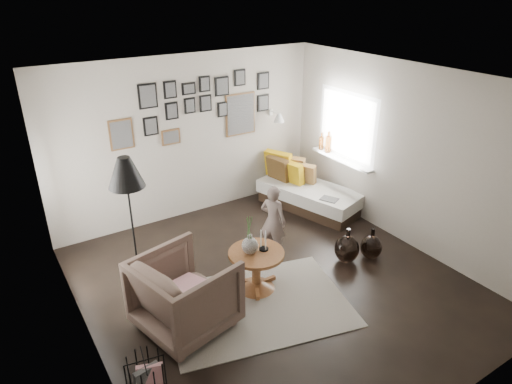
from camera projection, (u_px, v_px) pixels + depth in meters
ground at (274, 283)px, 5.92m from camera, size 4.80×4.80×0.00m
wall_back at (188, 138)px, 7.20m from camera, size 4.50×0.00×4.50m
wall_front at (452, 304)px, 3.54m from camera, size 4.50×0.00×4.50m
wall_left at (78, 248)px, 4.27m from camera, size 0.00×4.80×4.80m
wall_right at (405, 156)px, 6.47m from camera, size 0.00×4.80×4.80m
ceiling at (278, 82)px, 4.81m from camera, size 4.80×4.80×0.00m
door_left at (58, 219)px, 5.30m from camera, size 0.00×2.14×2.14m
window_right at (336, 154)px, 7.61m from camera, size 0.15×1.32×1.30m
gallery_wall at (204, 108)px, 7.13m from camera, size 2.74×0.03×1.08m
wall_sconce at (279, 117)px, 7.68m from camera, size 0.18×0.36×0.16m
rug at (258, 305)px, 5.51m from camera, size 2.45×1.98×0.01m
pedestal_table at (256, 272)px, 5.71m from camera, size 0.70×0.70×0.55m
vase at (250, 243)px, 5.50m from camera, size 0.20×0.20×0.50m
candles at (264, 241)px, 5.59m from camera, size 0.12×0.12×0.26m
daybed at (307, 192)px, 7.81m from camera, size 1.23×1.91×0.87m
magazine_on_daybed at (329, 199)px, 7.24m from camera, size 0.29×0.33×0.01m
armchair at (185, 294)px, 5.01m from camera, size 1.17×1.15×0.89m
armchair_cushion at (186, 288)px, 5.05m from camera, size 0.48×0.49×0.18m
floor_lamp at (126, 178)px, 5.15m from camera, size 0.42×0.42×1.79m
magazine_basket at (147, 379)px, 4.24m from camera, size 0.41×0.41×0.44m
demijohn_large at (347, 249)px, 6.30m from camera, size 0.34×0.34×0.52m
demijohn_small at (371, 247)px, 6.39m from camera, size 0.30×0.30×0.47m
child at (273, 221)px, 6.35m from camera, size 0.41×0.46×1.05m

